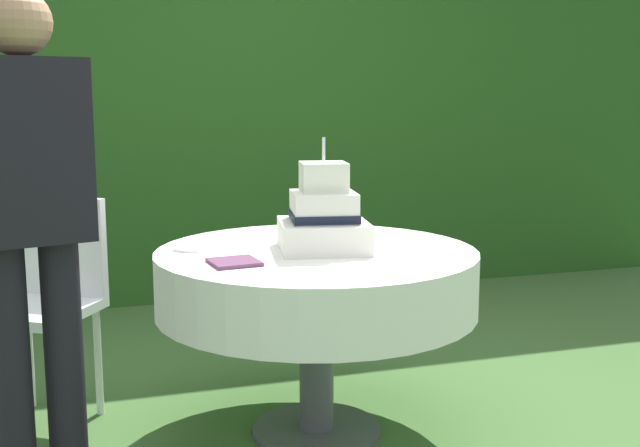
{
  "coord_description": "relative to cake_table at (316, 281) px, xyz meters",
  "views": [
    {
      "loc": [
        -0.84,
        -2.69,
        1.28
      ],
      "look_at": [
        0.01,
        -0.01,
        0.82
      ],
      "focal_mm": 43.14,
      "sensor_mm": 36.0,
      "label": 1
    }
  ],
  "objects": [
    {
      "name": "serving_plate_far",
      "position": [
        0.07,
        0.31,
        0.13
      ],
      "size": [
        0.12,
        0.12,
        0.01
      ],
      "primitive_type": "cylinder",
      "color": "white",
      "rests_on": "cake_table"
    },
    {
      "name": "standing_person",
      "position": [
        -0.99,
        -0.24,
        0.33
      ],
      "size": [
        0.4,
        0.28,
        1.6
      ],
      "color": "black",
      "rests_on": "ground_plane"
    },
    {
      "name": "ground_plane",
      "position": [
        0.0,
        0.0,
        -0.6
      ],
      "size": [
        20.0,
        20.0,
        0.0
      ],
      "primitive_type": "plane",
      "color": "#3D602D"
    },
    {
      "name": "cake_table",
      "position": [
        0.0,
        0.0,
        0.0
      ],
      "size": [
        1.21,
        1.21,
        0.72
      ],
      "color": "#4C4C51",
      "rests_on": "ground_plane"
    },
    {
      "name": "wedding_cake",
      "position": [
        0.03,
        -0.01,
        0.24
      ],
      "size": [
        0.37,
        0.37,
        0.42
      ],
      "color": "white",
      "rests_on": "cake_table"
    },
    {
      "name": "serving_plate_near",
      "position": [
        -0.44,
        0.15,
        0.13
      ],
      "size": [
        0.14,
        0.14,
        0.01
      ],
      "primitive_type": "cylinder",
      "color": "white",
      "rests_on": "cake_table"
    },
    {
      "name": "foliage_hedge",
      "position": [
        0.0,
        2.31,
        0.87
      ],
      "size": [
        6.77,
        0.44,
        2.94
      ],
      "primitive_type": "cube",
      "color": "#234C19",
      "rests_on": "ground_plane"
    },
    {
      "name": "napkin_stack",
      "position": [
        -0.34,
        -0.16,
        0.13
      ],
      "size": [
        0.18,
        0.18,
        0.01
      ],
      "primitive_type": "cube",
      "rotation": [
        0.0,
        0.0,
        0.11
      ],
      "color": "#603856",
      "rests_on": "cake_table"
    },
    {
      "name": "garden_chair",
      "position": [
        -0.97,
        0.45,
        -0.06
      ],
      "size": [
        0.55,
        0.55,
        0.89
      ],
      "color": "white",
      "rests_on": "ground_plane"
    }
  ]
}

